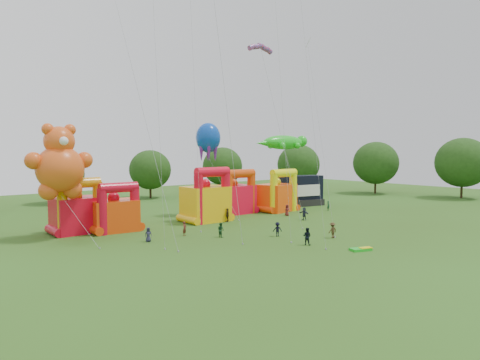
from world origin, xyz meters
TOP-DOWN VIEW (x-y plane):
  - ground at (0.00, 0.00)m, footprint 160.00×160.00m
  - tree_ring at (-1.19, 0.62)m, footprint 124.31×126.42m
  - bouncy_castle_0 at (-15.52, 28.61)m, footprint 5.25×4.28m
  - bouncy_castle_1 at (-11.75, 26.82)m, footprint 5.48×4.58m
  - bouncy_castle_2 at (0.70, 25.77)m, footprint 5.68×4.58m
  - bouncy_castle_3 at (8.16, 29.12)m, footprint 5.68×4.57m
  - bouncy_castle_4 at (14.89, 26.66)m, footprint 6.11×5.24m
  - stage_trailer at (22.47, 29.03)m, footprint 8.65×4.79m
  - teddy_bear_kite at (-17.76, 25.72)m, footprint 7.06×10.04m
  - gecko_kite at (19.25, 28.31)m, footprint 11.78×8.52m
  - octopus_kite at (4.12, 29.12)m, footprint 3.61×8.67m
  - parafoil_kites at (-7.18, 18.09)m, footprint 24.06×13.46m
  - diamond_kites at (-1.79, 15.15)m, footprint 19.89×21.56m
  - folded_kite_bundle at (2.46, 2.59)m, footprint 2.21×1.58m
  - spectator_0 at (-11.45, 19.02)m, footprint 0.83×0.62m
  - spectator_1 at (-6.79, 19.37)m, footprint 0.70×0.64m
  - spectator_2 at (-4.15, 16.14)m, footprint 0.66×0.82m
  - spectator_3 at (0.97, 12.48)m, footprint 1.19×1.04m
  - spectator_4 at (2.54, 23.60)m, footprint 0.85×1.17m
  - spectator_5 at (11.66, 18.20)m, footprint 0.70×1.68m
  - spectator_6 at (12.57, 22.34)m, footprint 0.88×0.64m
  - spectator_7 at (21.49, 21.98)m, footprint 0.60×0.67m
  - spectator_8 at (0.29, 7.52)m, footprint 0.94×1.04m
  - spectator_9 at (5.02, 8.06)m, footprint 1.14×0.69m

SIDE VIEW (x-z plane):
  - ground at x=0.00m, z-range 0.00..0.00m
  - folded_kite_bundle at x=2.46m, z-range -0.02..0.29m
  - spectator_0 at x=-11.45m, z-range 0.00..1.52m
  - spectator_7 at x=21.49m, z-range 0.00..1.54m
  - spectator_3 at x=0.97m, z-range 0.00..1.60m
  - spectator_1 at x=-6.79m, z-range 0.00..1.61m
  - spectator_2 at x=-4.15m, z-range 0.00..1.63m
  - spectator_6 at x=12.57m, z-range 0.00..1.65m
  - spectator_9 at x=5.02m, z-range 0.00..1.72m
  - spectator_8 at x=0.29m, z-range 0.00..1.76m
  - spectator_5 at x=11.66m, z-range 0.00..1.76m
  - spectator_4 at x=2.54m, z-range 0.00..1.84m
  - bouncy_castle_1 at x=-11.75m, z-range -0.70..5.16m
  - bouncy_castle_0 at x=-15.52m, z-range -0.78..5.70m
  - stage_trailer at x=22.47m, z-range -0.10..5.14m
  - bouncy_castle_4 at x=14.89m, z-range -0.81..5.87m
  - bouncy_castle_3 at x=8.16m, z-range -0.82..5.92m
  - bouncy_castle_2 at x=0.70m, z-range -0.90..6.46m
  - tree_ring at x=-1.19m, z-range 0.22..12.30m
  - teddy_bear_kite at x=-17.76m, z-range 0.50..13.01m
  - gecko_kite at x=19.25m, z-range 0.80..13.04m
  - octopus_kite at x=4.12m, z-range 2.14..15.79m
  - parafoil_kites at x=-7.18m, z-range -0.82..29.21m
  - diamond_kites at x=-1.79m, z-range -4.54..39.46m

